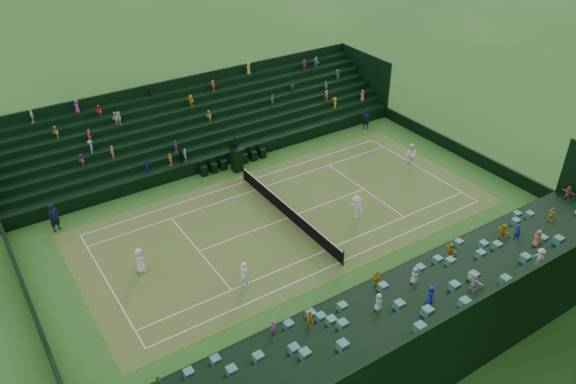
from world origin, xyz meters
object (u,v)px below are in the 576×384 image
tennis_net (288,211)px  player_near_west (140,260)px  player_far_west (411,155)px  player_near_east (244,274)px  umpire_chair (237,156)px  player_far_east (356,207)px

tennis_net → player_near_west: player_near_west is taller
tennis_net → player_far_west: (-0.84, 11.65, 0.33)m
player_near_west → player_near_east: bearing=-130.2°
umpire_chair → player_near_east: size_ratio=1.67×
player_near_west → umpire_chair: bearing=-50.0°
player_near_west → tennis_net: bearing=-85.9°
tennis_net → player_far_west: player_far_west is taller
player_near_west → player_far_west: player_far_west is taller
tennis_net → umpire_chair: umpire_chair is taller
umpire_chair → player_near_west: size_ratio=1.77×
player_far_east → player_near_west: bearing=-109.0°
tennis_net → player_far_east: size_ratio=7.25×
player_far_east → umpire_chair: bearing=-168.6°
umpire_chair → player_far_east: bearing=20.1°
tennis_net → umpire_chair: 7.29m
player_far_west → umpire_chair: bearing=-99.4°
player_far_west → tennis_net: bearing=-65.8°
umpire_chair → tennis_net: bearing=-1.9°
player_near_west → player_far_east: player_far_east is taller
player_far_west → player_near_east: bearing=-53.7°
umpire_chair → player_far_east: 10.22m
player_far_west → player_far_east: size_ratio=1.06×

